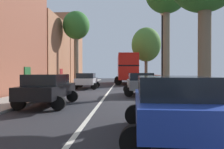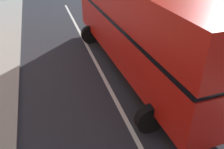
{
  "view_description": "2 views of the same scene",
  "coord_description": "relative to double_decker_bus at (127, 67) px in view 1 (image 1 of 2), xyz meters",
  "views": [
    {
      "loc": [
        1.29,
        -17.32,
        1.69
      ],
      "look_at": [
        -0.16,
        9.72,
        1.39
      ],
      "focal_mm": 35.3,
      "sensor_mm": 36.0,
      "label": 1
    },
    {
      "loc": [
        -2.33,
        5.88,
        5.7
      ],
      "look_at": [
        -0.1,
        13.05,
        1.1
      ],
      "focal_mm": 38.28,
      "sensor_mm": 36.0,
      "label": 2
    }
  ],
  "objects": [
    {
      "name": "parked_car_grey_right_2",
      "position": [
        0.8,
        -15.95,
        -1.43
      ],
      "size": [
        2.52,
        4.15,
        1.63
      ],
      "color": "slate",
      "rests_on": "ground"
    },
    {
      "name": "sidewalk_left",
      "position": [
        -6.6,
        -14.87,
        -2.29
      ],
      "size": [
        2.6,
        60.0,
        0.12
      ],
      "primitive_type": "cube",
      "color": "#9E998E",
      "rests_on": "ground"
    },
    {
      "name": "parked_car_silver_left_1",
      "position": [
        -4.2,
        -9.97,
        -1.45
      ],
      "size": [
        2.53,
        4.32,
        1.58
      ],
      "color": "#B7BABF",
      "rests_on": "ground"
    },
    {
      "name": "street_tree_right_1",
      "position": [
        3.35,
        5.08,
        3.93
      ],
      "size": [
        4.89,
        4.89,
        9.06
      ],
      "color": "brown",
      "rests_on": "sidewalk_right"
    },
    {
      "name": "litter_bin_right",
      "position": [
        3.6,
        -16.77,
        -1.64
      ],
      "size": [
        0.55,
        0.55,
        1.18
      ],
      "color": "black",
      "rests_on": "sidewalk_right"
    },
    {
      "name": "street_tree_left_0",
      "position": [
        -6.35,
        -4.93,
        4.96
      ],
      "size": [
        3.33,
        3.33,
        9.17
      ],
      "color": "#7A6B56",
      "rests_on": "sidewalk_left"
    },
    {
      "name": "road_centre_line",
      "position": [
        -1.7,
        -14.87,
        -2.35
      ],
      "size": [
        0.16,
        54.0,
        0.01
      ],
      "primitive_type": "cube",
      "color": "silver",
      "rests_on": "ground"
    },
    {
      "name": "ground_plane",
      "position": [
        -1.7,
        -14.87,
        -2.35
      ],
      "size": [
        84.0,
        84.0,
        0.0
      ],
      "primitive_type": "plane",
      "color": "#28282D"
    },
    {
      "name": "parked_car_blue_right_0",
      "position": [
        0.8,
        -26.58,
        -1.44
      ],
      "size": [
        2.61,
        4.38,
        1.59
      ],
      "color": "#1E389E",
      "rests_on": "ground"
    },
    {
      "name": "parked_car_black_left_5",
      "position": [
        -4.2,
        -21.35,
        -1.45
      ],
      "size": [
        2.47,
        4.53,
        1.58
      ],
      "color": "black",
      "rests_on": "ground"
    },
    {
      "name": "lamppost_right",
      "position": [
        2.6,
        -14.77,
        1.45
      ],
      "size": [
        0.32,
        0.32,
        6.31
      ],
      "color": "black",
      "rests_on": "sidewalk_right"
    },
    {
      "name": "boundary_wall_right",
      "position": [
        4.75,
        -14.87,
        -1.73
      ],
      "size": [
        0.36,
        54.0,
        1.26
      ],
      "primitive_type": "cube",
      "color": "#9E6647",
      "rests_on": "ground"
    },
    {
      "name": "double_decker_bus",
      "position": [
        0.0,
        0.0,
        0.0
      ],
      "size": [
        3.84,
        11.18,
        4.06
      ],
      "color": "red",
      "rests_on": "ground"
    },
    {
      "name": "terraced_houses_left",
      "position": [
        -10.2,
        -15.0,
        2.57
      ],
      "size": [
        4.07,
        47.62,
        10.49
      ],
      "color": "brown",
      "rests_on": "ground"
    },
    {
      "name": "sidewalk_right",
      "position": [
        3.2,
        -14.87,
        -2.29
      ],
      "size": [
        2.6,
        60.0,
        0.12
      ],
      "primitive_type": "cube",
      "color": "#9E998E",
      "rests_on": "ground"
    }
  ]
}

